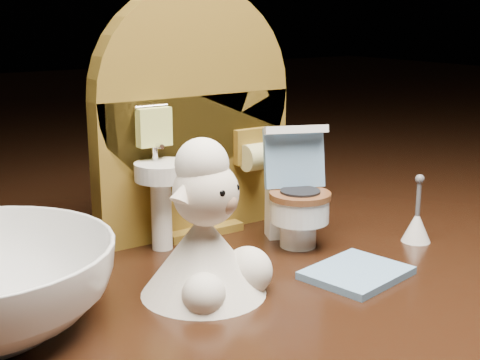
# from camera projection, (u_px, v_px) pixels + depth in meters

# --- Properties ---
(backdrop_panel) EXTENTS (0.13, 0.05, 0.15)m
(backdrop_panel) POSITION_uv_depth(u_px,v_px,m) (194.00, 127.00, 0.41)
(backdrop_panel) COLOR brown
(backdrop_panel) RESTS_ON ground
(toy_toilet) EXTENTS (0.04, 0.05, 0.07)m
(toy_toilet) POSITION_uv_depth(u_px,v_px,m) (296.00, 201.00, 0.39)
(toy_toilet) COLOR white
(toy_toilet) RESTS_ON ground
(bath_mat) EXTENTS (0.06, 0.05, 0.00)m
(bath_mat) POSITION_uv_depth(u_px,v_px,m) (357.00, 273.00, 0.35)
(bath_mat) COLOR #6A96BF
(bath_mat) RESTS_ON ground
(toilet_brush) EXTENTS (0.02, 0.02, 0.04)m
(toilet_brush) POSITION_uv_depth(u_px,v_px,m) (417.00, 224.00, 0.40)
(toilet_brush) COLOR white
(toilet_brush) RESTS_ON ground
(plush_lamb) EXTENTS (0.06, 0.06, 0.08)m
(plush_lamb) POSITION_uv_depth(u_px,v_px,m) (207.00, 241.00, 0.32)
(plush_lamb) COLOR white
(plush_lamb) RESTS_ON ground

